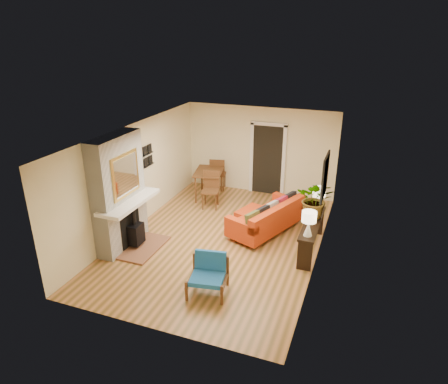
# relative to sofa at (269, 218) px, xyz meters

# --- Properties ---
(room_shell) EXTENTS (6.50, 6.50, 6.50)m
(room_shell) POSITION_rel_sofa_xyz_m (-0.34, 1.83, 0.88)
(room_shell) COLOR #C5824C
(room_shell) RESTS_ON ground
(fireplace) EXTENTS (1.09, 1.68, 2.60)m
(fireplace) POSITION_rel_sofa_xyz_m (-2.95, -1.81, 0.88)
(fireplace) COLOR white
(fireplace) RESTS_ON ground
(sofa) EXTENTS (1.61, 2.29, 0.83)m
(sofa) POSITION_rel_sofa_xyz_m (0.00, 0.00, 0.00)
(sofa) COLOR silver
(sofa) RESTS_ON ground
(ottoman) EXTENTS (1.01, 1.01, 0.40)m
(ottoman) POSITION_rel_sofa_xyz_m (-0.38, 0.18, -0.13)
(ottoman) COLOR silver
(ottoman) RESTS_ON ground
(blue_chair) EXTENTS (0.82, 0.80, 0.74)m
(blue_chair) POSITION_rel_sofa_xyz_m (-0.47, -2.72, 0.04)
(blue_chair) COLOR brown
(blue_chair) RESTS_ON ground
(dining_table) EXTENTS (1.08, 1.94, 1.02)m
(dining_table) POSITION_rel_sofa_xyz_m (-2.12, 1.50, 0.30)
(dining_table) COLOR brown
(dining_table) RESTS_ON ground
(console_table) EXTENTS (0.34, 1.85, 0.72)m
(console_table) POSITION_rel_sofa_xyz_m (1.12, -0.56, 0.21)
(console_table) COLOR black
(console_table) RESTS_ON ground
(lamp_near) EXTENTS (0.30, 0.30, 0.54)m
(lamp_near) POSITION_rel_sofa_xyz_m (1.12, -1.23, 0.70)
(lamp_near) COLOR white
(lamp_near) RESTS_ON console_table
(lamp_far) EXTENTS (0.30, 0.30, 0.54)m
(lamp_far) POSITION_rel_sofa_xyz_m (1.12, 0.16, 0.70)
(lamp_far) COLOR white
(lamp_far) RESTS_ON console_table
(houseplant) EXTENTS (0.80, 0.70, 0.88)m
(houseplant) POSITION_rel_sofa_xyz_m (1.11, -0.32, 0.80)
(houseplant) COLOR #1E5919
(houseplant) RESTS_ON console_table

